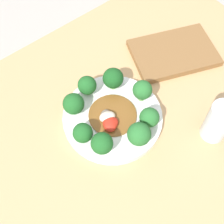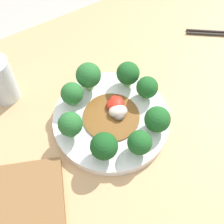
% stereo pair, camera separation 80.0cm
% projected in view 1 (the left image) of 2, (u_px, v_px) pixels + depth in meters
% --- Properties ---
extents(ground_plane, '(8.00, 8.00, 0.00)m').
position_uv_depth(ground_plane, '(113.00, 196.00, 1.46)').
color(ground_plane, '#B7B2A8').
extents(table, '(1.17, 0.77, 0.72)m').
position_uv_depth(table, '(114.00, 168.00, 1.15)').
color(table, tan).
rests_on(table, ground_plane).
extents(plate, '(0.27, 0.27, 0.02)m').
position_uv_depth(plate, '(112.00, 118.00, 0.84)').
color(plate, white).
rests_on(plate, table).
extents(broccoli_northwest, '(0.06, 0.06, 0.06)m').
position_uv_depth(broccoli_northwest, '(74.00, 104.00, 0.81)').
color(broccoli_northwest, '#89B76B').
rests_on(broccoli_northwest, plate).
extents(broccoli_north, '(0.05, 0.05, 0.06)m').
position_uv_depth(broccoli_north, '(87.00, 85.00, 0.84)').
color(broccoli_north, '#89B76B').
rests_on(broccoli_north, plate).
extents(broccoli_southwest, '(0.05, 0.05, 0.07)m').
position_uv_depth(broccoli_southwest, '(102.00, 144.00, 0.74)').
color(broccoli_southwest, '#89B76B').
rests_on(broccoli_southwest, plate).
extents(broccoli_south, '(0.06, 0.06, 0.07)m').
position_uv_depth(broccoli_south, '(140.00, 133.00, 0.75)').
color(broccoli_south, '#7AAD5B').
rests_on(broccoli_south, plate).
extents(broccoli_northeast, '(0.06, 0.06, 0.07)m').
position_uv_depth(broccoli_northeast, '(113.00, 78.00, 0.84)').
color(broccoli_northeast, '#7AAD5B').
rests_on(broccoli_northeast, plate).
extents(broccoli_west, '(0.05, 0.05, 0.06)m').
position_uv_depth(broccoli_west, '(83.00, 133.00, 0.76)').
color(broccoli_west, '#70A356').
rests_on(broccoli_west, plate).
extents(broccoli_southeast, '(0.05, 0.05, 0.06)m').
position_uv_depth(broccoli_southeast, '(149.00, 118.00, 0.78)').
color(broccoli_southeast, '#70A356').
rests_on(broccoli_southeast, plate).
extents(broccoli_east, '(0.05, 0.05, 0.07)m').
position_uv_depth(broccoli_east, '(142.00, 90.00, 0.82)').
color(broccoli_east, '#70A356').
rests_on(broccoli_east, plate).
extents(stirfry_center, '(0.13, 0.13, 0.02)m').
position_uv_depth(stirfry_center, '(110.00, 119.00, 0.81)').
color(stirfry_center, brown).
rests_on(stirfry_center, plate).
extents(drinking_glass, '(0.07, 0.07, 0.12)m').
position_uv_depth(drinking_glass, '(218.00, 122.00, 0.77)').
color(drinking_glass, silver).
rests_on(drinking_glass, table).
extents(cutting_board, '(0.29, 0.25, 0.02)m').
position_uv_depth(cutting_board, '(174.00, 53.00, 0.95)').
color(cutting_board, brown).
rests_on(cutting_board, table).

